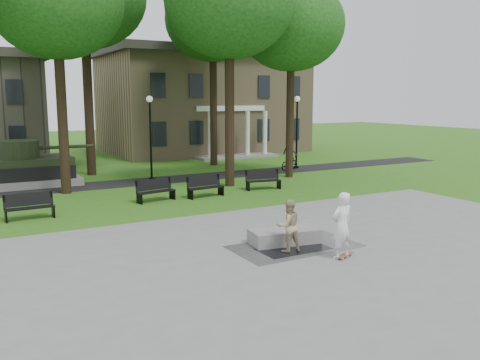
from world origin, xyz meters
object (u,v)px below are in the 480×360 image
(friend_watching, at_px, (288,226))
(park_bench_0, at_px, (29,206))
(cyclist, at_px, (290,157))
(concrete_block, at_px, (284,236))
(skateboarder, at_px, (342,225))

(friend_watching, distance_m, park_bench_0, 10.45)
(cyclist, height_order, park_bench_0, cyclist)
(concrete_block, relative_size, friend_watching, 1.38)
(skateboarder, xyz_separation_m, cyclist, (9.16, 15.88, -0.16))
(concrete_block, height_order, friend_watching, friend_watching)
(skateboarder, bearing_deg, concrete_block, -78.67)
(concrete_block, distance_m, friend_watching, 1.07)
(skateboarder, relative_size, friend_watching, 1.22)
(concrete_block, xyz_separation_m, friend_watching, (-0.41, -0.81, 0.57))
(friend_watching, height_order, park_bench_0, friend_watching)
(friend_watching, height_order, cyclist, cyclist)
(skateboarder, distance_m, park_bench_0, 12.07)
(concrete_block, relative_size, cyclist, 1.09)
(concrete_block, height_order, skateboarder, skateboarder)
(park_bench_0, bearing_deg, concrete_block, -49.67)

